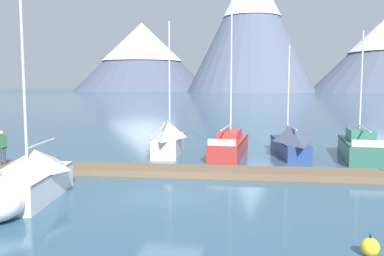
% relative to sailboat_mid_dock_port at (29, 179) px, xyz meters
% --- Properties ---
extents(ground_plane, '(700.00, 700.00, 0.00)m').
position_rel_sailboat_mid_dock_port_xyz_m(ground_plane, '(4.84, 1.51, -0.85)').
color(ground_plane, '#335B75').
extents(mountain_west_summit, '(83.61, 83.61, 41.50)m').
position_rel_sailboat_mid_dock_port_xyz_m(mountain_west_summit, '(-63.27, 242.89, 21.39)').
color(mountain_west_summit, '#4C566B').
rests_on(mountain_west_summit, ground).
extents(mountain_central_massif, '(68.48, 68.48, 69.21)m').
position_rel_sailboat_mid_dock_port_xyz_m(mountain_central_massif, '(4.01, 217.95, 35.33)').
color(mountain_central_massif, slate).
rests_on(mountain_central_massif, ground).
extents(dock, '(28.37, 2.80, 0.30)m').
position_rel_sailboat_mid_dock_port_xyz_m(dock, '(4.84, 5.51, -0.70)').
color(dock, brown).
rests_on(dock, ground).
extents(sailboat_mid_dock_port, '(2.40, 6.00, 7.40)m').
position_rel_sailboat_mid_dock_port_xyz_m(sailboat_mid_dock_port, '(0.00, 0.00, 0.00)').
color(sailboat_mid_dock_port, white).
rests_on(sailboat_mid_dock_port, ground).
extents(sailboat_mid_dock_starboard, '(1.96, 5.83, 8.05)m').
position_rel_sailboat_mid_dock_port_xyz_m(sailboat_mid_dock_starboard, '(2.83, 11.23, 0.13)').
color(sailboat_mid_dock_starboard, silver).
rests_on(sailboat_mid_dock_starboard, ground).
extents(sailboat_far_berth, '(2.12, 7.38, 9.45)m').
position_rel_sailboat_mid_dock_port_xyz_m(sailboat_far_berth, '(6.57, 11.70, -0.22)').
color(sailboat_far_berth, '#B2332D').
rests_on(sailboat_far_berth, ground).
extents(sailboat_outer_slip, '(2.26, 6.69, 6.56)m').
position_rel_sailboat_mid_dock_port_xyz_m(sailboat_outer_slip, '(10.07, 11.91, 0.02)').
color(sailboat_outer_slip, navy).
rests_on(sailboat_outer_slip, ground).
extents(sailboat_end_of_dock, '(2.31, 6.69, 7.29)m').
position_rel_sailboat_mid_dock_port_xyz_m(sailboat_end_of_dock, '(14.03, 11.47, -0.16)').
color(sailboat_end_of_dock, '#336B56').
rests_on(sailboat_end_of_dock, ground).
extents(person_on_dock, '(0.30, 0.58, 1.69)m').
position_rel_sailboat_mid_dock_port_xyz_m(person_on_dock, '(-4.23, 4.93, 0.42)').
color(person_on_dock, '#384256').
rests_on(person_on_dock, dock).
extents(mooring_buoy_channel_marker, '(0.47, 0.47, 0.55)m').
position_rel_sailboat_mid_dock_port_xyz_m(mooring_buoy_channel_marker, '(11.02, -3.28, -0.61)').
color(mooring_buoy_channel_marker, yellow).
rests_on(mooring_buoy_channel_marker, ground).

